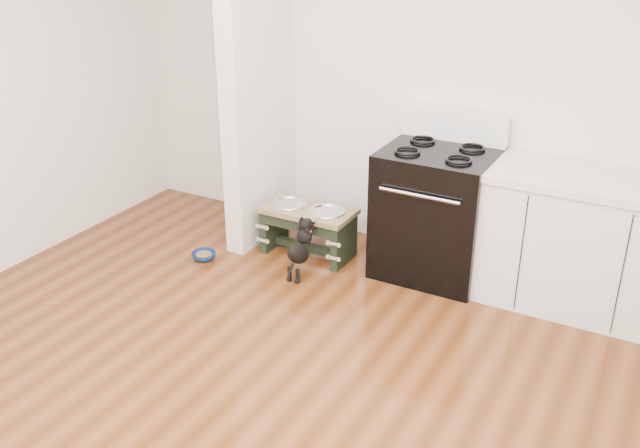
% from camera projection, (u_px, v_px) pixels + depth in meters
% --- Properties ---
extents(ground, '(5.00, 5.00, 0.00)m').
position_uv_depth(ground, '(232.00, 437.00, 3.60)').
color(ground, '#4A240D').
rests_on(ground, ground).
extents(room_shell, '(5.00, 5.00, 5.00)m').
position_uv_depth(room_shell, '(212.00, 128.00, 2.93)').
color(room_shell, silver).
rests_on(room_shell, ground).
extents(partition_wall, '(0.15, 0.80, 2.70)m').
position_uv_depth(partition_wall, '(257.00, 68.00, 5.23)').
color(partition_wall, silver).
rests_on(partition_wall, ground).
extents(oven_range, '(0.76, 0.69, 1.14)m').
position_uv_depth(oven_range, '(436.00, 211.00, 5.02)').
color(oven_range, black).
rests_on(oven_range, ground).
extents(cabinet_run, '(1.24, 0.64, 0.91)m').
position_uv_depth(cabinet_run, '(580.00, 242.00, 4.61)').
color(cabinet_run, silver).
rests_on(cabinet_run, ground).
extents(dog_feeder, '(0.69, 0.37, 0.40)m').
position_uv_depth(dog_feeder, '(308.00, 222.00, 5.35)').
color(dog_feeder, black).
rests_on(dog_feeder, ground).
extents(puppy, '(0.12, 0.36, 0.42)m').
position_uv_depth(puppy, '(301.00, 247.00, 5.05)').
color(puppy, black).
rests_on(puppy, ground).
extents(floor_bowl, '(0.23, 0.23, 0.06)m').
position_uv_depth(floor_bowl, '(204.00, 256.00, 5.37)').
color(floor_bowl, navy).
rests_on(floor_bowl, ground).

